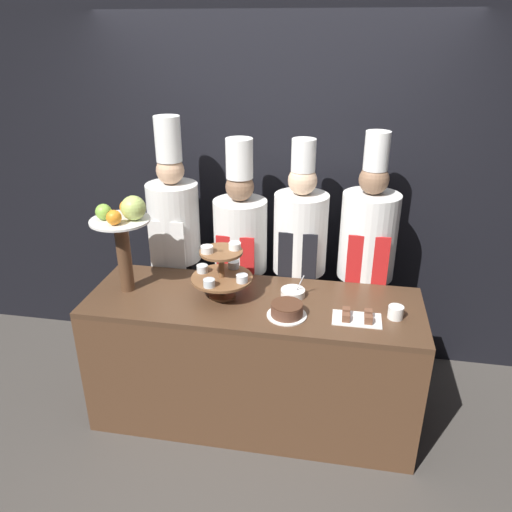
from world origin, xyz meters
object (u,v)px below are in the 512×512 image
cake_round (287,310)px  chef_left (175,241)px  fruit_pedestal (124,227)px  chef_center_right (300,255)px  cake_square_tray (357,317)px  serving_bowl_far (293,293)px  chef_center_left (241,254)px  chef_right (366,258)px  tiered_stand (222,271)px  cup_white (396,312)px

cake_round → chef_left: chef_left is taller
fruit_pedestal → chef_center_right: chef_center_right is taller
cake_round → chef_left: bearing=142.9°
cake_square_tray → serving_bowl_far: bearing=151.5°
serving_bowl_far → chef_center_right: size_ratio=0.08×
chef_center_left → chef_right: (0.86, -0.00, 0.04)m
chef_center_right → chef_right: size_ratio=0.97×
cake_round → serving_bowl_far: 0.24m
cake_square_tray → serving_bowl_far: 0.44m
fruit_pedestal → serving_bowl_far: (1.01, 0.10, -0.40)m
tiered_stand → cake_square_tray: size_ratio=1.36×
chef_center_right → chef_right: (0.45, -0.00, 0.02)m
fruit_pedestal → cup_white: size_ratio=7.04×
fruit_pedestal → chef_left: 0.62m
fruit_pedestal → chef_center_left: (0.60, 0.53, -0.36)m
cake_square_tray → chef_center_right: size_ratio=0.16×
cup_white → cake_square_tray: size_ratio=0.32×
cake_square_tray → chef_left: (-1.28, 0.64, 0.11)m
serving_bowl_far → cup_white: bearing=-14.2°
cake_round → serving_bowl_far: size_ratio=1.55×
fruit_pedestal → cup_white: fruit_pedestal is taller
tiered_stand → cake_square_tray: 0.84m
serving_bowl_far → cake_square_tray: bearing=-28.5°
serving_bowl_far → chef_right: size_ratio=0.08×
serving_bowl_far → chef_left: bearing=154.3°
cake_round → chef_left: 1.11m
tiered_stand → chef_center_right: size_ratio=0.21×
chef_right → cup_white: bearing=-74.8°
tiered_stand → cake_round: (0.42, -0.16, -0.13)m
cake_round → cake_square_tray: size_ratio=0.84×
cake_round → chef_center_left: chef_center_left is taller
cake_round → cup_white: (0.61, 0.09, -0.00)m
chef_right → chef_left: bearing=180.0°
tiered_stand → chef_left: 0.69m
tiered_stand → chef_left: chef_left is taller
tiered_stand → chef_center_right: (0.42, 0.51, -0.09)m
fruit_pedestal → cake_round: (1.01, -0.14, -0.39)m
tiered_stand → cup_white: 1.04m
cup_white → chef_left: 1.61m
cake_square_tray → cup_white: bearing=15.2°
fruit_pedestal → chef_left: size_ratio=0.33×
fruit_pedestal → serving_bowl_far: 1.09m
chef_left → chef_center_right: (0.89, -0.00, -0.04)m
cake_square_tray → chef_right: (0.06, 0.64, 0.08)m
tiered_stand → chef_center_left: (0.01, 0.51, -0.11)m
cake_square_tray → chef_center_right: 0.75m
chef_center_left → chef_center_right: size_ratio=0.99×
cup_white → chef_right: (-0.16, 0.58, 0.06)m
chef_center_right → chef_right: chef_right is taller
cake_square_tray → chef_center_left: size_ratio=0.16×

